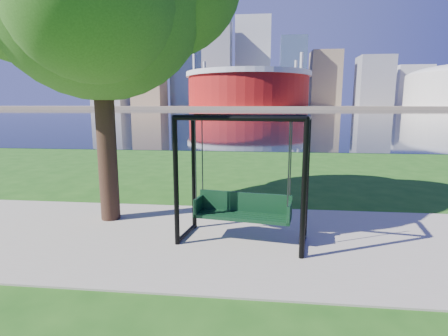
# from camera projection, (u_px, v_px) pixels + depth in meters

# --- Properties ---
(ground) EXTENTS (900.00, 900.00, 0.00)m
(ground) POSITION_uv_depth(u_px,v_px,m) (234.00, 230.00, 6.93)
(ground) COLOR #1E5114
(ground) RESTS_ON ground
(path) EXTENTS (120.00, 4.00, 0.03)m
(path) POSITION_uv_depth(u_px,v_px,m) (232.00, 239.00, 6.44)
(path) COLOR #9E937F
(path) RESTS_ON ground
(river) EXTENTS (900.00, 180.00, 0.02)m
(river) POSITION_uv_depth(u_px,v_px,m) (262.00, 114.00, 106.71)
(river) COLOR black
(river) RESTS_ON ground
(far_bank) EXTENTS (900.00, 228.00, 2.00)m
(far_bank) POSITION_uv_depth(u_px,v_px,m) (263.00, 107.00, 306.09)
(far_bank) COLOR #937F60
(far_bank) RESTS_ON ground
(stadium) EXTENTS (83.00, 83.00, 32.00)m
(stadium) POSITION_uv_depth(u_px,v_px,m) (248.00, 88.00, 235.39)
(stadium) COLOR maroon
(stadium) RESTS_ON far_bank
(skyline) EXTENTS (392.00, 66.00, 96.50)m
(skyline) POSITION_uv_depth(u_px,v_px,m) (259.00, 68.00, 313.50)
(skyline) COLOR gray
(skyline) RESTS_ON far_bank
(swing) EXTENTS (2.36, 1.31, 2.29)m
(swing) POSITION_uv_depth(u_px,v_px,m) (243.00, 182.00, 6.15)
(swing) COLOR black
(swing) RESTS_ON ground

